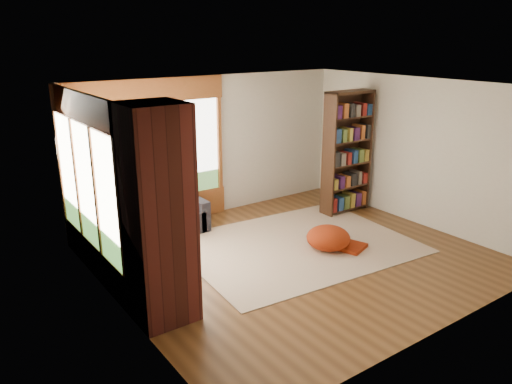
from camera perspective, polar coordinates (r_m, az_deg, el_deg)
floor at (r=7.80m, az=4.64°, el=-7.44°), size 5.50×5.50×0.00m
ceiling at (r=7.10m, az=5.17°, el=11.93°), size 5.50×5.50×0.00m
wall_back at (r=9.33m, az=-5.08°, el=5.19°), size 5.50×0.04×2.60m
wall_front at (r=5.77m, az=21.12°, el=-3.84°), size 5.50×0.04×2.60m
wall_left at (r=6.02m, az=-15.58°, el=-2.40°), size 0.04×5.00×2.60m
wall_right at (r=9.31m, az=17.98°, el=4.38°), size 0.04×5.00×2.60m
windows_back at (r=8.76m, az=-11.78°, el=4.42°), size 2.82×0.10×1.90m
windows_left at (r=7.11m, az=-18.77°, el=0.78°), size 0.10×2.62×1.90m
roller_blind at (r=7.80m, az=-20.68°, el=5.05°), size 0.03×0.72×0.90m
brick_chimney at (r=5.83m, az=-11.16°, el=-2.72°), size 0.70×0.70×2.60m
sectional_sofa at (r=8.12m, az=-13.95°, el=-4.56°), size 2.20×2.20×0.80m
area_rug at (r=8.21m, az=4.65°, el=-6.05°), size 3.82×3.04×0.01m
bookshelf at (r=9.59m, az=10.38°, el=4.44°), size 0.99×0.33×2.31m
pouf at (r=8.07m, az=8.27°, el=-5.13°), size 0.84×0.84×0.38m
dog_tan at (r=8.06m, az=-13.73°, el=-0.95°), size 1.07×0.92×0.52m
dog_brindle at (r=7.44m, az=-12.15°, el=-2.90°), size 0.74×0.82×0.40m
throw_pillows at (r=8.11m, az=-14.32°, el=-1.23°), size 1.98×1.68×0.45m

